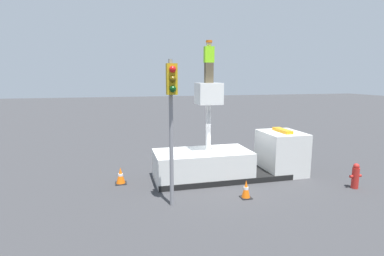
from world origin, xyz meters
The scene contains 7 objects.
ground_plane centered at (0.00, 0.00, 0.00)m, with size 120.00×120.00×0.00m, color #38383A.
bucket_truck centered at (0.50, 0.00, 0.82)m, with size 6.87×2.15×4.24m.
worker centered at (-0.63, 0.00, 5.12)m, with size 0.40×0.26×1.75m.
traffic_light_pole centered at (-2.68, -2.51, 3.59)m, with size 0.34×0.57×5.07m.
fire_hydrant centered at (4.87, -2.55, 0.51)m, with size 0.52×0.28×1.05m.
traffic_cone_rear centered at (-4.41, 0.33, 0.34)m, with size 0.48×0.48×0.71m.
traffic_cone_curbside centered at (0.13, -2.40, 0.33)m, with size 0.40×0.40×0.69m.
Camera 1 is at (-4.42, -12.25, 4.47)m, focal length 28.00 mm.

